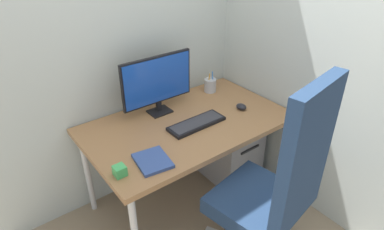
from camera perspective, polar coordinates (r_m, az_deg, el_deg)
The scene contains 12 objects.
ground_plane at distance 2.71m, azimuth -0.67°, elevation -14.04°, with size 8.00×8.00×0.00m, color gray.
wall_back at distance 2.37m, azimuth -7.61°, elevation 17.95°, with size 2.53×0.04×2.80m, color #B7C1BC.
wall_side_right at distance 2.39m, azimuth 16.35°, elevation 17.20°, with size 0.04×1.97×2.80m, color #B7C1BC.
desk at distance 2.30m, azimuth -0.77°, elevation -2.31°, with size 1.39×0.82×0.71m.
office_chair at distance 1.91m, azimuth 14.37°, elevation -11.75°, with size 0.64×0.64×1.30m.
filing_cabinet at distance 2.81m, azimuth 5.92°, elevation -5.22°, with size 0.38×0.52×0.54m.
monitor at distance 2.30m, azimuth -5.97°, elevation 5.74°, with size 0.54×0.13×0.42m.
keyboard at distance 2.23m, azimuth 0.78°, elevation -1.47°, with size 0.41×0.15×0.02m.
mouse at distance 2.45m, azimuth 8.48°, elevation 1.43°, with size 0.06×0.08×0.04m, color black.
pen_holder at distance 2.67m, azimuth 3.15°, elevation 5.16°, with size 0.10×0.10×0.18m.
notebook at distance 1.92m, azimuth -6.79°, elevation -7.83°, with size 0.18×0.22×0.02m, color #334C8C.
desk_clamp_accessory at distance 1.85m, azimuth -12.32°, elevation -9.36°, with size 0.06×0.06×0.06m, color #3FAD59.
Camera 1 is at (-1.15, -1.57, 1.89)m, focal length 31.01 mm.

